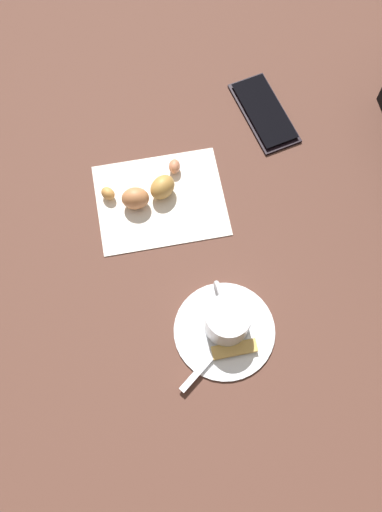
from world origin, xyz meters
TOP-DOWN VIEW (x-y plane):
  - ground_plane at (0.00, 0.00)m, footprint 1.80×1.80m
  - saucer at (0.11, 0.01)m, footprint 0.14×0.14m
  - espresso_cup at (0.10, 0.01)m, footprint 0.09×0.06m
  - teaspoon at (0.12, 0.01)m, footprint 0.08×0.13m
  - sugar_packet at (0.14, 0.01)m, footprint 0.03×0.06m
  - napkin at (-0.12, -0.01)m, footprint 0.18×0.21m
  - croissant at (-0.13, -0.03)m, footprint 0.07×0.14m
  - cell_phone at (-0.21, 0.20)m, footprint 0.15×0.07m

SIDE VIEW (x-z plane):
  - ground_plane at x=0.00m, z-range 0.00..0.00m
  - napkin at x=-0.12m, z-range 0.00..0.00m
  - saucer at x=0.11m, z-range 0.00..0.01m
  - cell_phone at x=-0.21m, z-range 0.00..0.01m
  - teaspoon at x=0.12m, z-range 0.01..0.01m
  - sugar_packet at x=0.14m, z-range 0.01..0.01m
  - croissant at x=-0.13m, z-range 0.00..0.04m
  - espresso_cup at x=0.10m, z-range 0.01..0.06m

